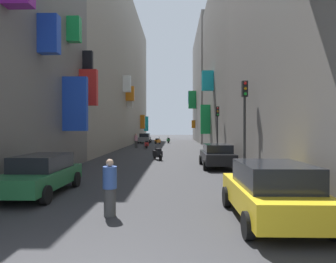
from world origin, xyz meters
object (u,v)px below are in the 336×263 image
parked_car_black (217,155)px  traffic_light_far_corner (245,112)px  parked_car_green (41,174)px  parked_car_grey (145,138)px  traffic_light_near_corner (217,123)px  scooter_red (146,144)px  scooter_orange (158,141)px  pedestrian_crossing (136,141)px  scooter_black (158,154)px  parked_car_yellow (272,191)px  pedestrian_near_left (110,188)px  scooter_green (168,140)px

parked_car_black → traffic_light_far_corner: 4.55m
parked_car_green → parked_car_grey: size_ratio=1.04×
parked_car_grey → traffic_light_far_corner: bearing=-76.0°
parked_car_black → traffic_light_near_corner: traffic_light_near_corner is taller
parked_car_green → traffic_light_near_corner: traffic_light_near_corner is taller
scooter_red → scooter_orange: same height
parked_car_grey → pedestrian_crossing: 11.47m
parked_car_green → traffic_light_near_corner: size_ratio=1.04×
scooter_black → scooter_orange: 21.54m
parked_car_yellow → traffic_light_near_corner: size_ratio=0.98×
parked_car_yellow → scooter_red: (-5.92, 27.66, -0.32)m
traffic_light_far_corner → pedestrian_near_left: bearing=-129.3°
parked_car_yellow → scooter_orange: parked_car_yellow is taller
parked_car_grey → scooter_black: size_ratio=2.16×
scooter_orange → traffic_light_near_corner: size_ratio=0.46×
parked_car_black → scooter_black: 5.60m
scooter_black → pedestrian_near_left: 14.06m
parked_car_black → scooter_orange: 26.08m
parked_car_green → scooter_red: (1.37, 24.73, -0.28)m
parked_car_grey → parked_car_black: 29.84m
scooter_red → scooter_green: bearing=78.5°
parked_car_black → traffic_light_near_corner: 5.65m
parked_car_yellow → scooter_red: parked_car_yellow is taller
pedestrian_near_left → traffic_light_near_corner: (5.04, 15.21, 2.01)m
parked_car_black → scooter_orange: parked_car_black is taller
parked_car_green → traffic_light_far_corner: 9.20m
scooter_green → pedestrian_crossing: bearing=-107.5°
parked_car_yellow → pedestrian_near_left: pedestrian_near_left is taller
pedestrian_crossing → traffic_light_near_corner: (8.01, -12.22, 1.92)m
pedestrian_near_left → traffic_light_near_corner: 16.15m
scooter_orange → pedestrian_near_left: (0.86, -35.56, 0.30)m
parked_car_yellow → parked_car_grey: (-7.34, 39.26, 0.01)m
scooter_red → scooter_orange: (0.84, 8.26, -0.00)m
scooter_orange → traffic_light_far_corner: (5.90, -29.38, 2.65)m
pedestrian_crossing → traffic_light_near_corner: bearing=-56.8°
parked_car_black → traffic_light_far_corner: size_ratio=0.90×
parked_car_yellow → parked_car_black: parked_car_yellow is taller
parked_car_yellow → parked_car_grey: parked_car_grey is taller
parked_car_green → parked_car_black: parked_car_black is taller
parked_car_green → scooter_green: size_ratio=2.36×
scooter_orange → pedestrian_crossing: size_ratio=1.08×
parked_car_grey → scooter_red: size_ratio=2.05×
scooter_black → pedestrian_near_left: bearing=-91.8°
parked_car_yellow → scooter_orange: (-5.08, 35.92, -0.32)m
parked_car_black → parked_car_yellow: bearing=-90.3°
pedestrian_near_left → traffic_light_near_corner: bearing=71.7°
pedestrian_near_left → parked_car_black: bearing=66.8°
scooter_red → traffic_light_near_corner: (6.74, -12.09, 2.31)m
parked_car_yellow → traffic_light_far_corner: traffic_light_far_corner is taller
pedestrian_near_left → parked_car_green: bearing=140.1°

